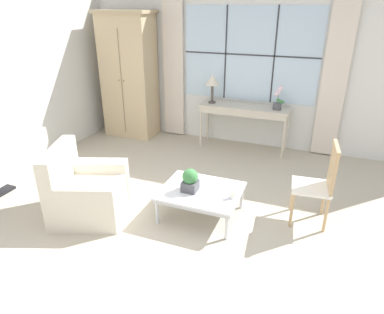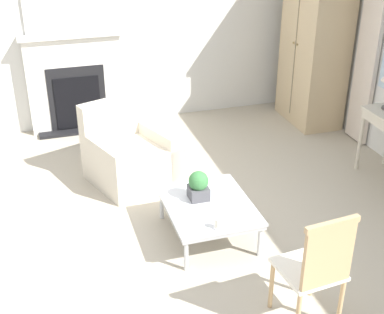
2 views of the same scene
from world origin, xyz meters
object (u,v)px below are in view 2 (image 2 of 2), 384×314
at_px(fireplace, 75,76).
at_px(coffee_table, 208,207).
at_px(armchair_upholstered, 131,156).
at_px(armoire, 315,39).
at_px(potted_plant_small, 199,185).
at_px(side_chair_wooden, 318,265).
at_px(pillar_candle, 218,224).

xyz_separation_m(fireplace, coffee_table, (2.98, 0.89, -0.43)).
xyz_separation_m(fireplace, armchair_upholstered, (1.64, 0.42, -0.46)).
distance_m(armchair_upholstered, coffee_table, 1.42).
xyz_separation_m(armoire, potted_plant_small, (2.19, -2.36, -0.67)).
bearing_deg(side_chair_wooden, pillar_candle, -155.49).
bearing_deg(armoire, pillar_candle, -40.89).
distance_m(armchair_upholstered, pillar_candle, 1.80).
distance_m(coffee_table, pillar_candle, 0.42).
bearing_deg(pillar_candle, potted_plant_small, -178.69).
bearing_deg(side_chair_wooden, potted_plant_small, -163.29).
bearing_deg(potted_plant_small, armchair_upholstered, -161.31).
xyz_separation_m(side_chair_wooden, coffee_table, (-1.35, -0.38, -0.25)).
relative_size(fireplace, pillar_candle, 19.49).
distance_m(side_chair_wooden, potted_plant_small, 1.53).
height_order(fireplace, side_chair_wooden, fireplace).
bearing_deg(armchair_upholstered, fireplace, -165.75).
relative_size(armoire, coffee_table, 2.42).
bearing_deg(coffee_table, armoire, 135.04).
relative_size(coffee_table, pillar_candle, 8.66).
bearing_deg(coffee_table, side_chair_wooden, 15.75).
bearing_deg(armoire, coffee_table, -44.96).
relative_size(fireplace, armoire, 0.93).
distance_m(armchair_upholstered, potted_plant_small, 1.31).
relative_size(armchair_upholstered, coffee_table, 1.15).
distance_m(fireplace, side_chair_wooden, 4.51).
height_order(fireplace, armoire, armoire).
xyz_separation_m(fireplace, potted_plant_small, (2.86, 0.83, -0.24)).
bearing_deg(pillar_candle, fireplace, -166.06).
height_order(armoire, armchair_upholstered, armoire).
distance_m(fireplace, pillar_candle, 3.51).
relative_size(side_chair_wooden, potted_plant_small, 3.57).
bearing_deg(side_chair_wooden, fireplace, -163.65).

